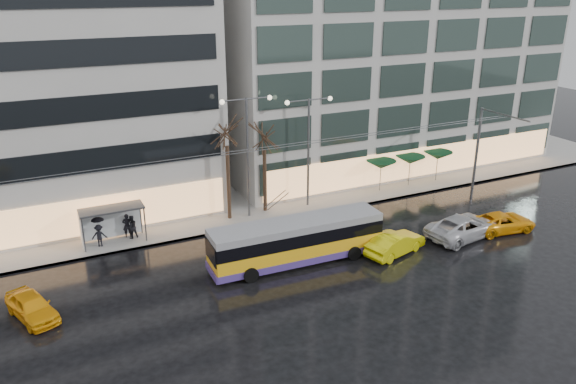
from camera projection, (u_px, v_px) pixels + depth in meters
ground at (287, 289)px, 32.75m from camera, size 140.00×140.00×0.00m
sidewalk at (234, 202)px, 45.32m from camera, size 80.00×10.00×0.15m
kerb at (258, 225)px, 41.15m from camera, size 80.00×0.10×0.15m
building_right at (383, 29)px, 51.97m from camera, size 32.00×14.00×25.00m
trolleybus at (297, 242)px, 35.36m from camera, size 11.32×4.57×5.21m
catenary at (250, 178)px, 38.32m from camera, size 42.24×5.12×7.00m
bus_shelter at (106, 218)px, 37.64m from camera, size 4.20×1.60×2.51m
street_lamp_near at (247, 141)px, 40.52m from camera, size 3.96×0.36×9.03m
street_lamp_far at (309, 137)px, 42.65m from camera, size 3.96×0.36×8.53m
tree_a at (226, 128)px, 39.69m from camera, size 3.20×3.20×8.40m
tree_b at (264, 132)px, 41.32m from camera, size 3.20×3.20×7.70m
parasol_a at (381, 165)px, 46.83m from camera, size 2.50×2.50×2.65m
parasol_b at (410, 160)px, 48.05m from camera, size 2.50×2.50×2.65m
parasol_c at (438, 155)px, 49.26m from camera, size 2.50×2.50×2.65m
taxi_a at (32, 306)px, 29.76m from camera, size 2.93×4.34×1.37m
taxi_b at (395, 243)px, 36.73m from camera, size 4.80×2.74×1.50m
taxi_c at (502, 222)px, 40.13m from camera, size 5.10×2.87×1.34m
sedan_silver at (463, 227)px, 39.06m from camera, size 6.05×3.42×1.59m
pedestrian_a at (126, 218)px, 38.54m from camera, size 1.19×1.20×2.19m
pedestrian_b at (132, 227)px, 38.62m from camera, size 0.91×0.77×1.66m
pedestrian_c at (99, 231)px, 37.32m from camera, size 1.10×0.98×2.11m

